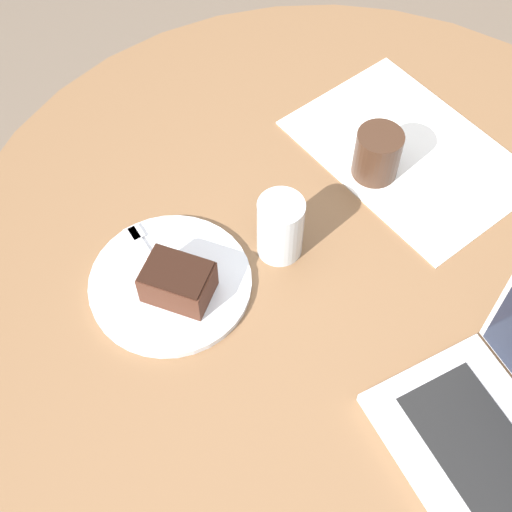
% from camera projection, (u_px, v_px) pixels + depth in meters
% --- Properties ---
extents(ground_plane, '(12.00, 12.00, 0.00)m').
position_uv_depth(ground_plane, '(310.00, 422.00, 1.73)').
color(ground_plane, '#6B5B4C').
extents(dining_table, '(1.24, 1.24, 0.73)m').
position_uv_depth(dining_table, '(332.00, 297.00, 1.22)').
color(dining_table, brown).
rests_on(dining_table, ground_plane).
extents(paper_document, '(0.45, 0.37, 0.00)m').
position_uv_depth(paper_document, '(408.00, 152.00, 1.23)').
color(paper_document, white).
rests_on(paper_document, dining_table).
extents(plate, '(0.25, 0.25, 0.01)m').
position_uv_depth(plate, '(170.00, 283.00, 1.08)').
color(plate, silver).
rests_on(plate, dining_table).
extents(cake_slice, '(0.11, 0.10, 0.06)m').
position_uv_depth(cake_slice, '(178.00, 282.00, 1.04)').
color(cake_slice, '#472619').
rests_on(cake_slice, plate).
extents(fork, '(0.17, 0.08, 0.00)m').
position_uv_depth(fork, '(150.00, 257.00, 1.10)').
color(fork, silver).
rests_on(fork, plate).
extents(coffee_glass, '(0.08, 0.08, 0.09)m').
position_uv_depth(coffee_glass, '(377.00, 155.00, 1.17)').
color(coffee_glass, '#3D2619').
rests_on(coffee_glass, dining_table).
extents(water_glass, '(0.07, 0.07, 0.11)m').
position_uv_depth(water_glass, '(280.00, 228.00, 1.08)').
color(water_glass, silver).
rests_on(water_glass, dining_table).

